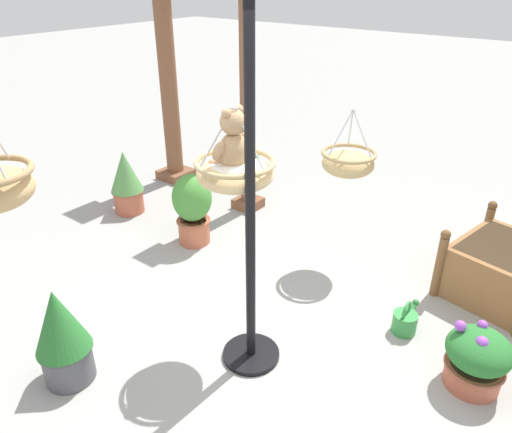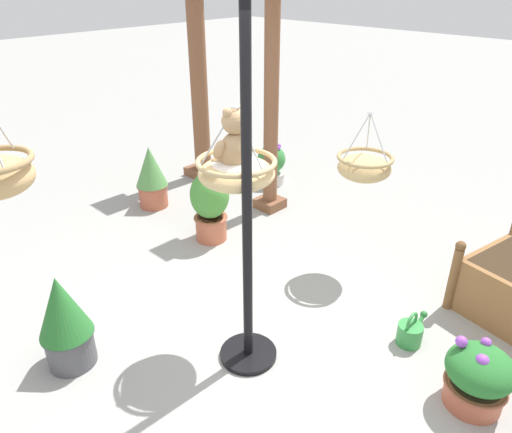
# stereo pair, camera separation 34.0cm
# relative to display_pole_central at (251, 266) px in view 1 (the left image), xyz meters

# --- Properties ---
(ground_plane) EXTENTS (40.00, 40.00, 0.00)m
(ground_plane) POSITION_rel_display_pole_central_xyz_m (0.19, -0.02, -0.84)
(ground_plane) COLOR #9E9E99
(display_pole_central) EXTENTS (0.44, 0.44, 2.62)m
(display_pole_central) POSITION_rel_display_pole_central_xyz_m (0.00, 0.00, 0.00)
(display_pole_central) COLOR black
(display_pole_central) RESTS_ON ground
(hanging_basket_with_teddy) EXTENTS (0.57, 0.57, 0.57)m
(hanging_basket_with_teddy) POSITION_rel_display_pole_central_xyz_m (0.15, 0.25, 0.60)
(hanging_basket_with_teddy) COLOR tan
(teddy_bear) EXTENTS (0.31, 0.29, 0.45)m
(teddy_bear) POSITION_rel_display_pole_central_xyz_m (0.15, 0.27, 0.80)
(teddy_bear) COLOR tan
(hanging_basket_right_low) EXTENTS (0.52, 0.52, 0.63)m
(hanging_basket_right_low) POSITION_rel_display_pole_central_xyz_m (1.66, 0.13, 0.24)
(hanging_basket_right_low) COLOR tan
(greenhouse_pillar_left) EXTENTS (0.33, 0.33, 2.71)m
(greenhouse_pillar_left) POSITION_rel_display_pole_central_xyz_m (2.04, 1.63, 0.47)
(greenhouse_pillar_left) COLOR brown
(greenhouse_pillar_left) RESTS_ON ground
(greenhouse_pillar_right) EXTENTS (0.43, 0.43, 2.61)m
(greenhouse_pillar_right) POSITION_rel_display_pole_central_xyz_m (2.15, 3.05, 0.42)
(greenhouse_pillar_right) COLOR brown
(greenhouse_pillar_right) RESTS_ON ground
(wooden_planter_box) EXTENTS (1.09, 1.00, 0.68)m
(wooden_planter_box) POSITION_rel_display_pole_central_xyz_m (2.02, -1.31, -0.56)
(wooden_planter_box) COLOR olive
(wooden_planter_box) RESTS_ON ground
(potted_plant_fern_front) EXTENTS (0.45, 0.45, 0.51)m
(potted_plant_fern_front) POSITION_rel_display_pole_central_xyz_m (0.75, -1.44, -0.59)
(potted_plant_fern_front) COLOR #AD563D
(potted_plant_fern_front) RESTS_ON ground
(potted_plant_flowering_red) EXTENTS (0.39, 0.39, 0.78)m
(potted_plant_flowering_red) POSITION_rel_display_pole_central_xyz_m (-0.98, 0.93, -0.44)
(potted_plant_flowering_red) COLOR #4C4C51
(potted_plant_flowering_red) RESTS_ON ground
(potted_plant_tall_leafy) EXTENTS (0.42, 0.42, 0.80)m
(potted_plant_tall_leafy) POSITION_rel_display_pole_central_xyz_m (1.01, 1.58, -0.41)
(potted_plant_tall_leafy) COLOR #BC6042
(potted_plant_tall_leafy) RESTS_ON ground
(potted_plant_bushy_green) EXTENTS (0.40, 0.40, 0.55)m
(potted_plant_bushy_green) POSITION_rel_display_pole_central_xyz_m (2.62, 2.14, -0.57)
(potted_plant_bushy_green) COLOR beige
(potted_plant_bushy_green) RESTS_ON ground
(potted_plant_small_succulent) EXTENTS (0.39, 0.39, 0.78)m
(potted_plant_small_succulent) POSITION_rel_display_pole_central_xyz_m (1.06, 2.73, -0.44)
(potted_plant_small_succulent) COLOR #AD563D
(potted_plant_small_succulent) RESTS_ON ground
(watering_can) EXTENTS (0.35, 0.20, 0.30)m
(watering_can) POSITION_rel_display_pole_central_xyz_m (1.01, -0.83, -0.73)
(watering_can) COLOR #338C3F
(watering_can) RESTS_ON ground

